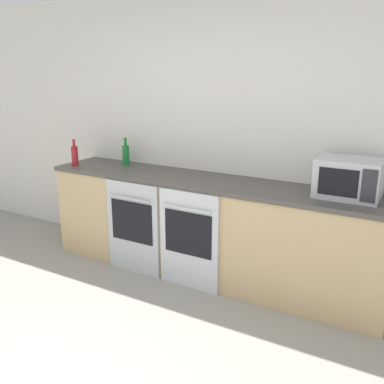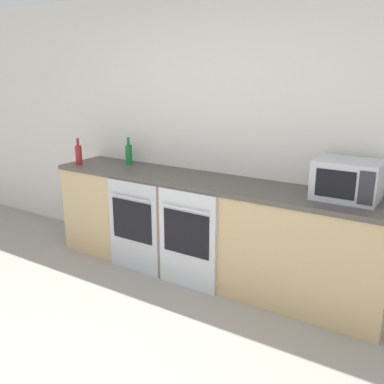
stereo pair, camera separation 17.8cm
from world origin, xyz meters
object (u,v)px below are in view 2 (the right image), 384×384
Objects in this scene: oven_left at (133,227)px; bottle_green at (129,154)px; microwave at (347,180)px; oven_right at (187,240)px; bottle_red at (79,154)px.

bottle_green is at bearing 132.31° from oven_left.
microwave reaches higher than bottle_green.
microwave is at bearing 16.89° from oven_right.
bottle_green is (-1.01, 0.44, 0.59)m from oven_right.
oven_right is at bearing 0.00° from oven_left.
oven_left is at bearing -168.58° from microwave.
oven_right is 1.56m from bottle_red.
microwave is 1.73× the size of bottle_red.
microwave is (1.81, 0.37, 0.63)m from oven_left.
oven_left is 1.87× the size of microwave.
bottle_green is (-2.22, 0.08, -0.04)m from microwave.
bottle_green reaches higher than bottle_red.
oven_left is 1.03m from bottle_red.
oven_left is 1.95m from microwave.
bottle_red is at bearing 169.61° from oven_left.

